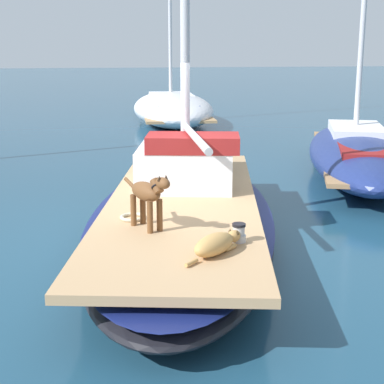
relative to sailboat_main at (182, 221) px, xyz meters
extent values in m
plane|color=navy|center=(0.00, 0.00, -0.34)|extent=(120.00, 120.00, 0.00)
ellipsoid|color=black|center=(0.00, 0.00, -0.06)|extent=(3.70, 7.52, 0.56)
ellipsoid|color=navy|center=(0.00, 0.00, 0.12)|extent=(3.72, 7.56, 0.08)
cube|color=tan|center=(0.00, 0.00, 0.27)|extent=(3.16, 6.88, 0.10)
cylinder|color=silver|center=(0.16, -0.21, 1.22)|extent=(0.10, 2.20, 0.10)
cube|color=silver|center=(0.21, 1.18, 0.62)|extent=(1.76, 2.41, 0.60)
cube|color=maroon|center=(0.21, 0.41, 1.04)|extent=(1.43, 0.92, 0.24)
ellipsoid|color=tan|center=(0.05, -2.28, 0.43)|extent=(0.61, 0.61, 0.22)
ellipsoid|color=tan|center=(0.31, -2.02, 0.42)|extent=(0.23, 0.23, 0.13)
cone|color=#45331C|center=(0.28, -1.98, 0.48)|extent=(0.05, 0.05, 0.05)
cone|color=#45331C|center=(0.35, -2.05, 0.48)|extent=(0.05, 0.05, 0.05)
cylinder|color=tan|center=(0.16, -2.09, 0.35)|extent=(0.17, 0.17, 0.06)
cylinder|color=tan|center=(0.24, -2.17, 0.35)|extent=(0.17, 0.17, 0.06)
cylinder|color=tan|center=(-0.22, -2.56, 0.35)|extent=(0.15, 0.16, 0.04)
ellipsoid|color=brown|center=(-0.58, -1.28, 0.77)|extent=(0.44, 0.56, 0.22)
cylinder|color=brown|center=(-0.43, -1.41, 0.51)|extent=(0.07, 0.07, 0.38)
cylinder|color=brown|center=(-0.55, -1.47, 0.51)|extent=(0.07, 0.07, 0.38)
cylinder|color=brown|center=(-0.61, -1.09, 0.51)|extent=(0.07, 0.07, 0.38)
cylinder|color=brown|center=(-0.73, -1.15, 0.51)|extent=(0.07, 0.07, 0.38)
cylinder|color=brown|center=(-0.47, -1.49, 0.88)|extent=(0.19, 0.22, 0.19)
ellipsoid|color=brown|center=(-0.41, -1.59, 0.94)|extent=(0.22, 0.26, 0.13)
cone|color=black|center=(-0.37, -1.57, 1.00)|extent=(0.05, 0.05, 0.06)
cone|color=black|center=(-0.45, -1.61, 1.00)|extent=(0.05, 0.05, 0.06)
torus|color=black|center=(-0.47, -1.49, 0.88)|extent=(0.18, 0.17, 0.10)
cylinder|color=brown|center=(-0.75, -0.97, 0.80)|extent=(0.15, 0.22, 0.12)
cylinder|color=#B7B7BC|center=(0.39, -1.92, 0.36)|extent=(0.16, 0.16, 0.08)
cylinder|color=#B7B7BC|center=(0.39, -1.92, 0.45)|extent=(0.13, 0.13, 0.10)
cylinder|color=black|center=(0.39, -1.92, 0.52)|extent=(0.15, 0.15, 0.03)
torus|color=beige|center=(-0.73, -0.88, 0.35)|extent=(0.32, 0.32, 0.04)
ellipsoid|color=white|center=(1.19, 12.74, 0.20)|extent=(2.76, 6.92, 1.07)
cube|color=tan|center=(1.19, 12.74, 0.11)|extent=(2.21, 6.23, 0.08)
cube|color=silver|center=(1.20, 13.26, 0.41)|extent=(1.50, 2.08, 0.52)
cube|color=navy|center=(1.18, 11.53, 0.33)|extent=(1.36, 2.08, 0.36)
ellipsoid|color=navy|center=(4.25, 3.94, 0.13)|extent=(3.90, 7.03, 0.93)
cube|color=#A37A51|center=(4.25, 3.94, 0.11)|extent=(3.32, 6.26, 0.08)
cube|color=silver|center=(4.40, 4.43, 0.41)|extent=(1.65, 2.26, 0.52)
cube|color=maroon|center=(3.91, 2.82, 0.33)|extent=(1.56, 2.23, 0.36)
cylinder|color=silver|center=(4.45, 4.59, 2.96)|extent=(0.12, 0.12, 5.69)
camera|label=1|loc=(-0.96, -8.02, 2.46)|focal=55.79mm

